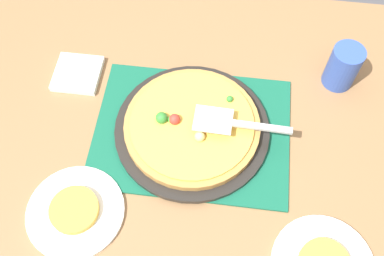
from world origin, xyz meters
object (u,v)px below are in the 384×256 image
Objects in this scene: served_slice_left at (74,210)px; cup_far at (343,67)px; napkin_stack at (78,74)px; plate_near_left at (76,212)px; pizza_server at (233,123)px; pizza_pan at (192,129)px; pizza at (192,125)px.

cup_far is (-0.60, -0.44, 0.04)m from served_slice_left.
plate_near_left is at bearing 103.65° from napkin_stack.
napkin_stack is (0.42, -0.14, -0.06)m from pizza_server.
pizza_pan is 1.64× the size of pizza_server.
cup_far is at bearing -143.47° from plate_near_left.
pizza_pan is 3.17× the size of cup_far.
pizza is at bearing -1.80° from pizza_server.
cup_far is at bearing -143.47° from served_slice_left.
served_slice_left is (0.23, 0.24, -0.02)m from pizza.
pizza_pan is 0.42m from cup_far.
cup_far is at bearing -174.33° from napkin_stack.
served_slice_left is 0.92× the size of cup_far.
pizza_pan is at bearing 29.27° from cup_far.
pizza is 0.33m from plate_near_left.
napkin_stack is at bearing -76.35° from plate_near_left.
served_slice_left is at bearing 36.53° from cup_far.
pizza_server is (-0.10, 0.00, 0.06)m from pizza_pan.
plate_near_left is 1.83× the size of cup_far.
plate_near_left is at bearing 36.53° from cup_far.
pizza is 2.75× the size of cup_far.
pizza is 1.43× the size of pizza_server.
served_slice_left is 0.41m from pizza_server.
napkin_stack is (0.69, 0.07, -0.05)m from cup_far.
served_slice_left is at bearing 45.62° from pizza.
pizza reaches higher than napkin_stack.
cup_far reaches higher than napkin_stack.
served_slice_left reaches higher than plate_near_left.
served_slice_left is at bearing 35.36° from pizza_server.
pizza is at bearing 9.11° from pizza_pan.
pizza is at bearing -134.38° from served_slice_left.
pizza_pan is 3.45× the size of served_slice_left.
cup_far reaches higher than served_slice_left.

